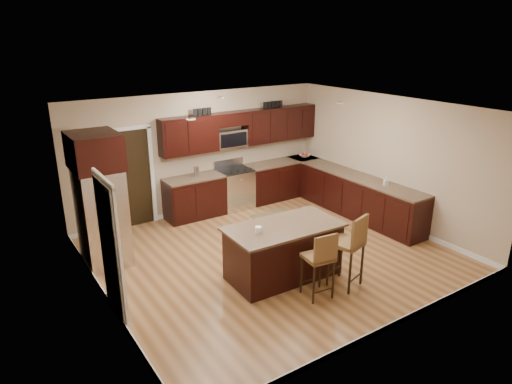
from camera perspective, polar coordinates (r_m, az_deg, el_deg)
floor at (r=8.53m, az=1.92°, el=-7.83°), size 6.00×6.00×0.00m
ceiling at (r=7.69m, az=2.15°, el=10.38°), size 6.00×6.00×0.00m
wall_back at (r=10.28m, az=-6.89°, el=4.87°), size 6.00×0.00×6.00m
wall_left at (r=6.83m, az=-19.02°, el=-3.66°), size 0.00×5.50×5.50m
wall_right at (r=9.98m, az=16.27°, el=3.79°), size 0.00×5.50×5.50m
base_cabinets at (r=10.48m, az=5.89°, el=0.11°), size 4.02×3.96×0.92m
upper_cabinets at (r=10.53m, az=-1.47°, el=8.09°), size 4.00×0.33×0.80m
range at (r=10.59m, az=-2.69°, el=0.47°), size 0.76×0.64×1.11m
microwave at (r=10.41m, az=-3.22°, el=6.69°), size 0.76×0.31×0.40m
doorway at (r=9.76m, az=-15.44°, el=1.56°), size 0.85×0.03×2.06m
pantry_door at (r=6.70m, az=-17.87°, el=-7.08°), size 0.03×0.80×2.04m
letter_decor at (r=10.37m, az=-2.17°, el=10.46°), size 2.20×0.03×0.15m
island at (r=7.66m, az=3.43°, el=-7.57°), size 1.94×1.06×0.92m
stool_mid at (r=7.01m, az=8.08°, el=-8.13°), size 0.46×0.46×1.10m
stool_right at (r=7.35m, az=11.77°, el=-6.25°), size 0.58×0.58×1.24m
refrigerator at (r=8.23m, az=-18.93°, el=-0.79°), size 0.79×0.93×2.35m
floor_mat at (r=10.26m, az=2.05°, el=-2.94°), size 0.89×0.62×0.01m
fruit_bowl at (r=11.59m, az=6.12°, el=4.54°), size 0.35×0.35×0.07m
soap_bottle at (r=9.71m, az=15.93°, el=1.29°), size 0.11×0.11×0.18m
canister_tall at (r=9.99m, az=-7.49°, el=2.52°), size 0.12×0.12×0.22m
canister_short at (r=9.99m, az=-7.50°, el=2.38°), size 0.11×0.11×0.17m
island_jar at (r=7.17m, az=0.30°, el=-4.74°), size 0.10×0.10×0.10m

